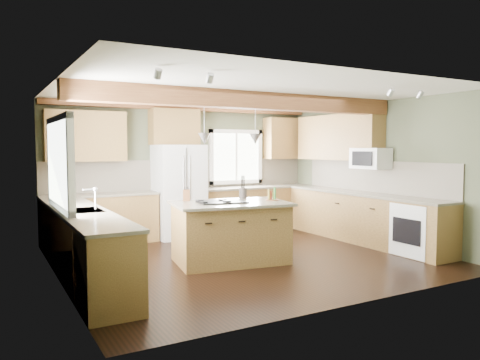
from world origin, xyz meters
TOP-DOWN VIEW (x-y plane):
  - floor at (0.00, 0.00)m, footprint 5.60×5.60m
  - ceiling at (0.00, 0.00)m, footprint 5.60×5.60m
  - wall_back at (0.00, 2.50)m, footprint 5.60×0.00m
  - wall_left at (-2.80, 0.00)m, footprint 0.00×5.00m
  - wall_right at (2.80, 0.00)m, footprint 0.00×5.00m
  - ceiling_beam at (0.00, -0.11)m, footprint 5.55×0.26m
  - soffit_trim at (0.00, 2.40)m, footprint 5.55×0.20m
  - backsplash_back at (0.00, 2.48)m, footprint 5.58×0.03m
  - backsplash_right at (2.78, 0.05)m, footprint 0.03×3.70m
  - base_cab_back_left at (-1.79, 2.20)m, footprint 2.02×0.60m
  - counter_back_left at (-1.79, 2.20)m, footprint 2.06×0.64m
  - base_cab_back_right at (1.49, 2.20)m, footprint 2.62×0.60m
  - counter_back_right at (1.49, 2.20)m, footprint 2.66×0.64m
  - base_cab_left at (-2.50, 0.05)m, footprint 0.60×3.70m
  - counter_left at (-2.50, 0.05)m, footprint 0.64×3.74m
  - base_cab_right at (2.50, 0.05)m, footprint 0.60×3.70m
  - counter_right at (2.50, 0.05)m, footprint 0.64×3.74m
  - upper_cab_back_left at (-1.99, 2.33)m, footprint 1.40×0.35m
  - upper_cab_over_fridge at (-0.30, 2.33)m, footprint 0.96×0.35m
  - upper_cab_right at (2.62, 0.90)m, footprint 0.35×2.20m
  - upper_cab_back_corner at (2.30, 2.33)m, footprint 0.90×0.35m
  - window_left at (-2.78, 0.05)m, footprint 0.04×1.60m
  - window_back at (1.15, 2.48)m, footprint 1.10×0.04m
  - sink at (-2.50, 0.05)m, footprint 0.50×0.65m
  - faucet at (-2.32, 0.05)m, footprint 0.02×0.02m
  - dishwasher at (-2.49, -1.25)m, footprint 0.60×0.60m
  - oven at (2.49, -1.25)m, footprint 0.60×0.72m
  - microwave at (2.58, -0.05)m, footprint 0.40×0.70m
  - pendant_left at (-0.75, -0.05)m, footprint 0.18×0.18m
  - pendant_right at (0.05, -0.17)m, footprint 0.18×0.18m
  - refrigerator at (-0.30, 2.12)m, footprint 0.90×0.74m
  - island at (-0.35, -0.11)m, footprint 1.76×1.23m
  - island_top at (-0.35, -0.11)m, footprint 1.88×1.35m
  - cooktop at (-0.49, -0.09)m, footprint 0.77×0.57m
  - knife_block at (-0.87, 0.38)m, footprint 0.13×0.12m
  - utensil_crock at (0.09, 0.27)m, footprint 0.17×0.17m
  - bottle_tray at (0.34, -0.20)m, footprint 0.23×0.23m

SIDE VIEW (x-z plane):
  - floor at x=0.00m, z-range 0.00..0.00m
  - dishwasher at x=-2.49m, z-range 0.01..0.85m
  - oven at x=2.49m, z-range 0.01..0.85m
  - base_cab_back_left at x=-1.79m, z-range 0.00..0.88m
  - base_cab_back_right at x=1.49m, z-range 0.00..0.88m
  - base_cab_left at x=-2.50m, z-range 0.00..0.88m
  - base_cab_right at x=2.50m, z-range 0.00..0.88m
  - island at x=-0.35m, z-range 0.00..0.88m
  - counter_back_left at x=-1.79m, z-range 0.88..0.92m
  - counter_back_right at x=1.49m, z-range 0.88..0.92m
  - counter_left at x=-2.50m, z-range 0.88..0.92m
  - counter_right at x=2.50m, z-range 0.88..0.92m
  - refrigerator at x=-0.30m, z-range 0.00..1.80m
  - island_top at x=-0.35m, z-range 0.88..0.92m
  - sink at x=-2.50m, z-range 0.89..0.92m
  - cooktop at x=-0.49m, z-range 0.92..0.94m
  - utensil_crock at x=0.09m, z-range 0.92..1.09m
  - knife_block at x=-0.87m, z-range 0.92..1.10m
  - bottle_tray at x=0.34m, z-range 0.92..1.12m
  - faucet at x=-2.32m, z-range 0.91..1.19m
  - backsplash_back at x=0.00m, z-range 0.92..1.50m
  - backsplash_right at x=2.78m, z-range 0.92..1.50m
  - wall_back at x=0.00m, z-range -1.50..4.10m
  - wall_left at x=-2.80m, z-range -1.20..3.80m
  - wall_right at x=2.80m, z-range -1.20..3.80m
  - window_back at x=1.15m, z-range 1.05..2.05m
  - window_left at x=-2.78m, z-range 1.02..2.08m
  - microwave at x=2.58m, z-range 1.36..1.74m
  - pendant_left at x=-0.75m, z-range 1.80..1.96m
  - pendant_right at x=0.05m, z-range 1.80..1.96m
  - upper_cab_back_left at x=-1.99m, z-range 1.50..2.40m
  - upper_cab_right at x=2.62m, z-range 1.50..2.40m
  - upper_cab_back_corner at x=2.30m, z-range 1.50..2.40m
  - upper_cab_over_fridge at x=-0.30m, z-range 1.80..2.50m
  - ceiling_beam at x=0.00m, z-range 2.34..2.60m
  - soffit_trim at x=0.00m, z-range 2.49..2.59m
  - ceiling at x=0.00m, z-range 2.60..2.60m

